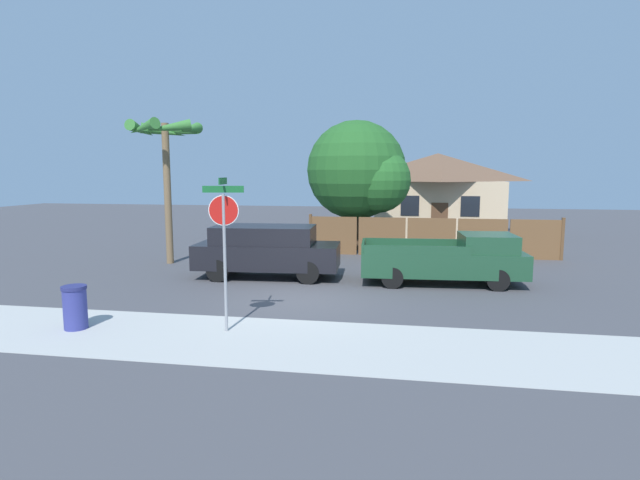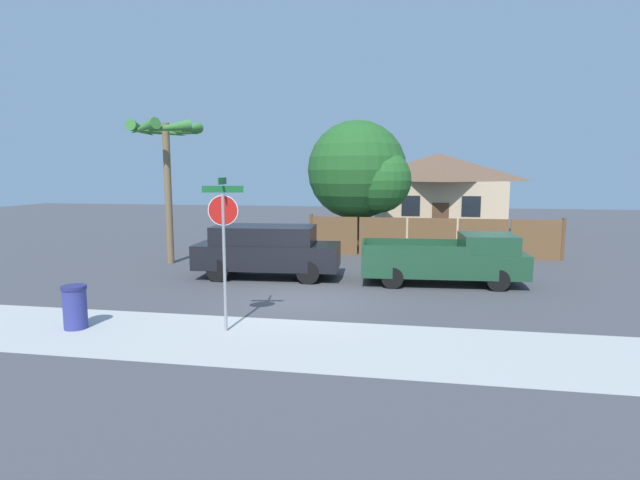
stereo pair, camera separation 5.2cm
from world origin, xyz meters
name	(u,v)px [view 1 (the left image)]	position (x,y,z in m)	size (l,w,h in m)	color
ground_plane	(300,299)	(0.00, 0.00, 0.00)	(80.00, 80.00, 0.00)	#47474C
sidewalk_strip	(266,340)	(0.00, -3.60, 0.00)	(36.00, 3.20, 0.01)	#B2B2AD
wooden_fence	(431,237)	(4.06, 8.19, 0.84)	(10.75, 0.12, 1.78)	brown
house	(437,192)	(4.79, 17.15, 2.47)	(7.69, 6.31, 4.78)	beige
oak_tree	(361,172)	(0.87, 9.51, 3.64)	(4.79, 4.56, 6.02)	brown
palm_tree	(165,141)	(-6.37, 4.83, 4.83)	(2.77, 2.98, 5.62)	brown
red_suv	(267,250)	(-1.76, 2.78, 0.98)	(5.01, 2.17, 1.81)	black
orange_pickup	(448,259)	(4.35, 2.79, 0.82)	(5.29, 2.17, 1.66)	#1E472D
stop_sign	(224,228)	(-1.07, -3.12, 2.38)	(0.91, 0.82, 3.50)	gray
trash_bin	(75,307)	(-4.59, -3.53, 0.52)	(0.56, 0.56, 1.02)	navy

